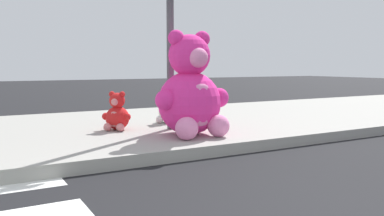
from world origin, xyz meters
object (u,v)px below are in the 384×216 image
Objects in this scene: sign_pole at (170,16)px; plush_red at (117,115)px; plush_pink_large at (191,94)px; plush_tan at (193,111)px; plush_white at (168,109)px.

sign_pole is 5.52× the size of plush_red.
plush_red is (-0.76, 0.91, -0.35)m from plush_pink_large.
plush_red is at bearing 156.55° from sign_pole.
sign_pole is 5.97× the size of plush_tan.
plush_red is 1.01× the size of plush_white.
plush_white is at bearing 78.46° from plush_pink_large.
plush_pink_large reaches higher than plush_red.
plush_pink_large is (0.02, -0.59, -1.12)m from sign_pole.
plush_tan is at bearing 58.64° from plush_pink_large.
plush_white is (0.26, 1.26, -0.35)m from plush_pink_large.
sign_pole is 2.22× the size of plush_pink_large.
plush_red is (-0.74, 0.32, -1.47)m from sign_pole.
sign_pole reaches higher than plush_pink_large.
plush_pink_large is 2.49× the size of plush_red.
plush_pink_large is 2.52× the size of plush_white.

